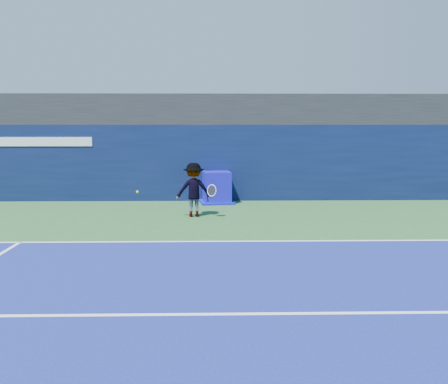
# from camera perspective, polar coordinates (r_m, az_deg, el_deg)

# --- Properties ---
(ground) EXTENTS (80.00, 80.00, 0.00)m
(ground) POSITION_cam_1_polar(r_m,az_deg,el_deg) (10.04, -1.00, -9.66)
(ground) COLOR #285A2B
(ground) RESTS_ON ground
(baseline) EXTENTS (24.00, 0.10, 0.01)m
(baseline) POSITION_cam_1_polar(r_m,az_deg,el_deg) (12.93, -1.06, -5.66)
(baseline) COLOR white
(baseline) RESTS_ON ground
(service_line) EXTENTS (24.00, 0.10, 0.01)m
(service_line) POSITION_cam_1_polar(r_m,az_deg,el_deg) (8.15, -0.93, -13.79)
(service_line) COLOR white
(service_line) RESTS_ON ground
(stadium_band) EXTENTS (36.00, 3.00, 1.20)m
(stadium_band) POSITION_cam_1_polar(r_m,az_deg,el_deg) (21.09, -1.16, 9.32)
(stadium_band) COLOR black
(stadium_band) RESTS_ON back_wall_assembly
(back_wall_assembly) EXTENTS (36.00, 1.03, 3.00)m
(back_wall_assembly) POSITION_cam_1_polar(r_m,az_deg,el_deg) (20.14, -1.15, 3.42)
(back_wall_assembly) COLOR #0A1438
(back_wall_assembly) RESTS_ON ground
(equipment_cart) EXTENTS (1.43, 1.43, 1.22)m
(equipment_cart) POSITION_cam_1_polar(r_m,az_deg,el_deg) (19.22, -0.84, 0.38)
(equipment_cart) COLOR #130DB8
(equipment_cart) RESTS_ON ground
(tennis_player) EXTENTS (1.35, 0.77, 1.77)m
(tennis_player) POSITION_cam_1_polar(r_m,az_deg,el_deg) (16.36, -3.47, 0.25)
(tennis_player) COLOR white
(tennis_player) RESTS_ON ground
(tennis_ball) EXTENTS (0.07, 0.07, 0.07)m
(tennis_ball) POSITION_cam_1_polar(r_m,az_deg,el_deg) (14.21, -9.87, 0.03)
(tennis_ball) COLOR #B3D918
(tennis_ball) RESTS_ON ground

